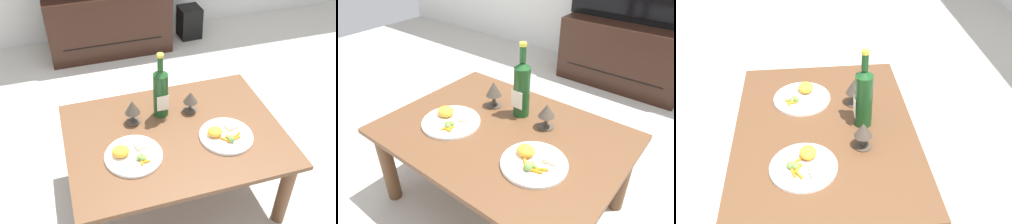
{
  "view_description": "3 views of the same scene",
  "coord_description": "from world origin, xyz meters",
  "views": [
    {
      "loc": [
        -0.46,
        -1.39,
        1.79
      ],
      "look_at": [
        -0.01,
        0.08,
        0.53
      ],
      "focal_mm": 42.08,
      "sensor_mm": 36.0,
      "label": 1
    },
    {
      "loc": [
        0.73,
        -0.9,
        1.29
      ],
      "look_at": [
        -0.0,
        0.03,
        0.54
      ],
      "focal_mm": 33.56,
      "sensor_mm": 36.0,
      "label": 2
    },
    {
      "loc": [
        1.33,
        -0.05,
        1.54
      ],
      "look_at": [
        0.01,
        0.08,
        0.54
      ],
      "focal_mm": 41.46,
      "sensor_mm": 36.0,
      "label": 3
    }
  ],
  "objects": [
    {
      "name": "wine_bottle",
      "position": [
        -0.02,
        0.17,
        0.6
      ],
      "size": [
        0.08,
        0.08,
        0.37
      ],
      "color": "#19471E",
      "rests_on": "dining_table"
    },
    {
      "name": "dinner_plate_right",
      "position": [
        0.23,
        -0.1,
        0.47
      ],
      "size": [
        0.27,
        0.27,
        0.05
      ],
      "color": "white",
      "rests_on": "dining_table"
    },
    {
      "name": "goblet_right",
      "position": [
        0.13,
        0.15,
        0.54
      ],
      "size": [
        0.08,
        0.08,
        0.12
      ],
      "color": "#473D33",
      "rests_on": "dining_table"
    },
    {
      "name": "ground_plane",
      "position": [
        0.0,
        0.0,
        0.0
      ],
      "size": [
        6.4,
        6.4,
        0.0
      ],
      "primitive_type": "plane",
      "color": "#B7B2A8"
    },
    {
      "name": "goblet_left",
      "position": [
        -0.18,
        0.15,
        0.54
      ],
      "size": [
        0.08,
        0.08,
        0.14
      ],
      "color": "#473D33",
      "rests_on": "dining_table"
    },
    {
      "name": "tv_stand",
      "position": [
        -0.05,
        1.72,
        0.27
      ],
      "size": [
        1.03,
        0.46,
        0.55
      ],
      "color": "black",
      "rests_on": "ground_plane"
    },
    {
      "name": "dining_table",
      "position": [
        0.0,
        0.0,
        0.38
      ],
      "size": [
        1.09,
        0.8,
        0.45
      ],
      "color": "brown",
      "rests_on": "ground_plane"
    },
    {
      "name": "dinner_plate_left",
      "position": [
        -0.24,
        -0.1,
        0.47
      ],
      "size": [
        0.28,
        0.28,
        0.06
      ],
      "color": "white",
      "rests_on": "dining_table"
    }
  ]
}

